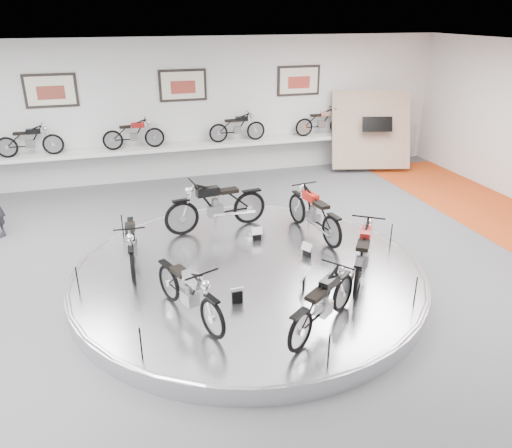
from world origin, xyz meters
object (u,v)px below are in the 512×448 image
object	(u,v)px
shelf	(188,147)
bike_d	(189,291)
bike_b	(216,205)
bike_c	(131,243)
bike_f	(363,252)
bike_e	(323,302)
display_platform	(248,275)
bike_a	(314,212)

from	to	relation	value
shelf	bike_d	bearing A→B (deg)	-99.56
bike_b	bike_d	size ratio (longest dim) A/B	1.19
bike_b	bike_c	world-z (taller)	bike_b
bike_c	shelf	bearing A→B (deg)	163.75
bike_f	bike_d	bearing A→B (deg)	130.95
shelf	bike_f	bearing A→B (deg)	-76.11
bike_f	bike_e	bearing A→B (deg)	167.83
shelf	bike_e	world-z (taller)	bike_e
bike_c	bike_d	xyz separation A→B (m)	(0.71, -1.99, 0.01)
shelf	bike_b	world-z (taller)	bike_b
display_platform	bike_d	bearing A→B (deg)	-135.42
bike_a	bike_d	distance (m)	3.79
bike_a	bike_b	world-z (taller)	bike_b
bike_a	bike_f	size ratio (longest dim) A/B	1.01
bike_a	bike_e	xyz separation A→B (m)	(-1.19, -3.17, -0.05)
shelf	bike_f	size ratio (longest dim) A/B	6.39
display_platform	shelf	size ratio (longest dim) A/B	0.58
bike_e	bike_d	bearing A→B (deg)	117.73
shelf	bike_d	distance (m)	7.79
display_platform	bike_c	bearing A→B (deg)	160.44
bike_a	bike_f	distance (m)	1.96
bike_d	display_platform	bearing A→B (deg)	113.55
bike_a	bike_d	bearing A→B (deg)	118.96
shelf	bike_e	xyz separation A→B (m)	(0.52, -8.54, -0.24)
display_platform	bike_d	world-z (taller)	bike_d
bike_a	shelf	bearing A→B (deg)	9.14
bike_b	bike_d	xyz separation A→B (m)	(-1.13, -3.18, -0.09)
display_platform	bike_c	distance (m)	2.22
bike_a	bike_b	bearing A→B (deg)	56.46
shelf	bike_c	xyz separation A→B (m)	(-2.01, -5.69, -0.24)
bike_e	bike_f	xyz separation A→B (m)	(1.29, 1.21, 0.04)
display_platform	shelf	world-z (taller)	shelf
bike_e	shelf	bearing A→B (deg)	56.67
display_platform	bike_e	xyz separation A→B (m)	(0.52, -2.14, 0.61)
shelf	bike_f	distance (m)	7.55
bike_b	bike_c	bearing A→B (deg)	25.79
bike_d	shelf	bearing A→B (deg)	149.40
shelf	bike_c	size ratio (longest dim) A/B	6.99
display_platform	bike_a	size ratio (longest dim) A/B	3.69
shelf	bike_c	bearing A→B (deg)	-109.45
bike_b	bike_c	distance (m)	2.20
bike_f	shelf	bearing A→B (deg)	48.44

